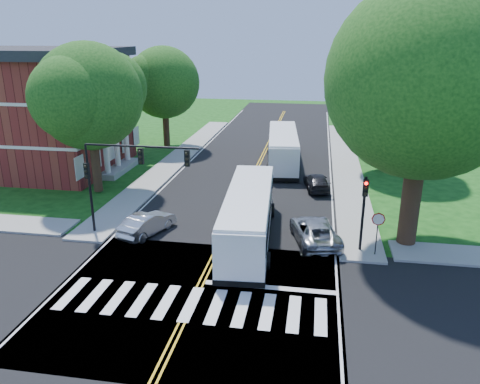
% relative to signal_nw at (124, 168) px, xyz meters
% --- Properties ---
extents(ground, '(140.00, 140.00, 0.00)m').
position_rel_signal_nw_xyz_m(ground, '(5.86, -6.43, -4.38)').
color(ground, '#124010').
rests_on(ground, ground).
extents(road, '(14.00, 96.00, 0.01)m').
position_rel_signal_nw_xyz_m(road, '(5.86, 11.57, -4.37)').
color(road, black).
rests_on(road, ground).
extents(cross_road, '(60.00, 12.00, 0.01)m').
position_rel_signal_nw_xyz_m(cross_road, '(5.86, -6.43, -4.37)').
color(cross_road, black).
rests_on(cross_road, ground).
extents(center_line, '(0.36, 70.00, 0.01)m').
position_rel_signal_nw_xyz_m(center_line, '(5.86, 15.57, -4.36)').
color(center_line, gold).
rests_on(center_line, road).
extents(edge_line_w, '(0.12, 70.00, 0.01)m').
position_rel_signal_nw_xyz_m(edge_line_w, '(-0.94, 15.57, -4.36)').
color(edge_line_w, silver).
rests_on(edge_line_w, road).
extents(edge_line_e, '(0.12, 70.00, 0.01)m').
position_rel_signal_nw_xyz_m(edge_line_e, '(12.66, 15.57, -4.36)').
color(edge_line_e, silver).
rests_on(edge_line_e, road).
extents(crosswalk, '(12.60, 3.00, 0.01)m').
position_rel_signal_nw_xyz_m(crosswalk, '(5.86, -6.93, -4.36)').
color(crosswalk, silver).
rests_on(crosswalk, road).
extents(stop_bar, '(6.60, 0.40, 0.01)m').
position_rel_signal_nw_xyz_m(stop_bar, '(9.36, -4.83, -4.36)').
color(stop_bar, silver).
rests_on(stop_bar, road).
extents(sidewalk_nw, '(2.60, 40.00, 0.15)m').
position_rel_signal_nw_xyz_m(sidewalk_nw, '(-2.44, 18.57, -4.30)').
color(sidewalk_nw, gray).
rests_on(sidewalk_nw, ground).
extents(sidewalk_ne, '(2.60, 40.00, 0.15)m').
position_rel_signal_nw_xyz_m(sidewalk_ne, '(14.16, 18.57, -4.30)').
color(sidewalk_ne, gray).
rests_on(sidewalk_ne, ground).
extents(tree_ne_big, '(10.80, 10.80, 14.91)m').
position_rel_signal_nw_xyz_m(tree_ne_big, '(16.86, 1.57, 5.24)').
color(tree_ne_big, '#321B14').
rests_on(tree_ne_big, ground).
extents(tree_west_near, '(8.00, 8.00, 11.40)m').
position_rel_signal_nw_xyz_m(tree_west_near, '(-5.64, 7.57, 3.15)').
color(tree_west_near, '#321B14').
rests_on(tree_west_near, ground).
extents(tree_west_far, '(7.60, 7.60, 10.67)m').
position_rel_signal_nw_xyz_m(tree_west_far, '(-5.14, 23.57, 2.62)').
color(tree_west_far, '#321B14').
rests_on(tree_west_far, ground).
extents(tree_east_mid, '(8.40, 8.40, 11.93)m').
position_rel_signal_nw_xyz_m(tree_east_mid, '(17.36, 17.57, 3.48)').
color(tree_east_mid, '#321B14').
rests_on(tree_east_mid, ground).
extents(tree_east_far, '(7.20, 7.20, 10.34)m').
position_rel_signal_nw_xyz_m(tree_east_far, '(18.36, 33.57, 2.48)').
color(tree_east_far, '#321B14').
rests_on(tree_east_far, ground).
extents(brick_building, '(20.00, 13.00, 10.80)m').
position_rel_signal_nw_xyz_m(brick_building, '(-16.10, 13.57, 1.04)').
color(brick_building, maroon).
rests_on(brick_building, ground).
extents(signal_nw, '(7.15, 0.46, 5.66)m').
position_rel_signal_nw_xyz_m(signal_nw, '(0.00, 0.00, 0.00)').
color(signal_nw, black).
rests_on(signal_nw, ground).
extents(signal_ne, '(0.30, 0.46, 4.40)m').
position_rel_signal_nw_xyz_m(signal_ne, '(14.06, 0.01, -1.41)').
color(signal_ne, black).
rests_on(signal_ne, ground).
extents(stop_sign, '(0.76, 0.08, 2.53)m').
position_rel_signal_nw_xyz_m(stop_sign, '(14.86, -0.45, -2.35)').
color(stop_sign, black).
rests_on(stop_sign, ground).
extents(bus_lead, '(3.51, 12.17, 3.11)m').
position_rel_signal_nw_xyz_m(bus_lead, '(7.44, 0.62, -2.73)').
color(bus_lead, white).
rests_on(bus_lead, road).
extents(bus_follow, '(3.78, 12.36, 3.15)m').
position_rel_signal_nw_xyz_m(bus_follow, '(8.12, 18.28, -2.71)').
color(bus_follow, white).
rests_on(bus_follow, road).
extents(hatchback, '(2.80, 4.43, 1.38)m').
position_rel_signal_nw_xyz_m(hatchback, '(1.04, 0.48, -3.68)').
color(hatchback, '#B7BABE').
rests_on(hatchback, road).
extents(suv, '(3.55, 5.60, 1.44)m').
position_rel_signal_nw_xyz_m(suv, '(11.43, 0.97, -3.65)').
color(suv, '#A3A5A9').
rests_on(suv, road).
extents(dark_sedan, '(2.42, 4.57, 1.26)m').
position_rel_signal_nw_xyz_m(dark_sedan, '(11.45, 11.21, -3.74)').
color(dark_sedan, black).
rests_on(dark_sedan, road).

